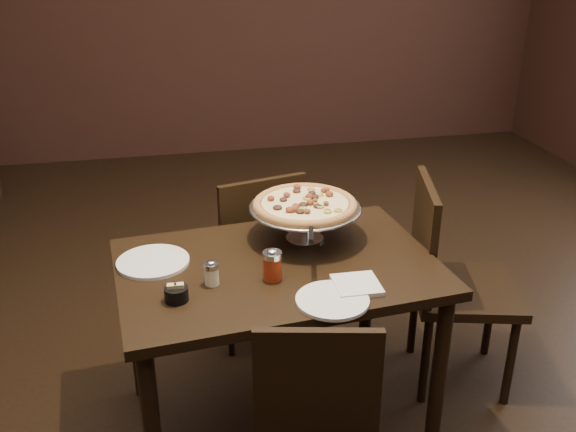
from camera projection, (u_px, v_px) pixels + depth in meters
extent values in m
cube|color=black|center=(299.00, 410.00, 2.72)|extent=(6.00, 7.00, 0.02)
cube|color=black|center=(278.00, 268.00, 2.37)|extent=(1.23, 0.88, 0.04)
cylinder|color=black|center=(439.00, 375.00, 2.38)|extent=(0.06, 0.06, 0.69)
cylinder|color=black|center=(135.00, 326.00, 2.67)|extent=(0.06, 0.06, 0.69)
cylinder|color=black|center=(367.00, 288.00, 2.95)|extent=(0.06, 0.06, 0.69)
cylinder|color=silver|center=(305.00, 238.00, 2.55)|extent=(0.15, 0.15, 0.01)
cylinder|color=silver|center=(305.00, 224.00, 2.52)|extent=(0.03, 0.03, 0.12)
cylinder|color=silver|center=(305.00, 209.00, 2.50)|extent=(0.11, 0.11, 0.01)
cylinder|color=#98989D|center=(305.00, 208.00, 2.49)|extent=(0.43, 0.43, 0.01)
torus|color=#98989D|center=(305.00, 207.00, 2.49)|extent=(0.44, 0.44, 0.01)
cylinder|color=#995A2E|center=(305.00, 205.00, 2.49)|extent=(0.40, 0.40, 0.01)
torus|color=#995A2E|center=(305.00, 204.00, 2.49)|extent=(0.41, 0.41, 0.03)
cylinder|color=#E7BE7F|center=(305.00, 203.00, 2.49)|extent=(0.34, 0.34, 0.01)
cylinder|color=#F9F2C1|center=(212.00, 276.00, 2.21)|extent=(0.05, 0.05, 0.07)
cylinder|color=silver|center=(211.00, 266.00, 2.20)|extent=(0.05, 0.05, 0.02)
ellipsoid|color=silver|center=(211.00, 262.00, 2.19)|extent=(0.03, 0.03, 0.01)
cylinder|color=maroon|center=(272.00, 268.00, 2.24)|extent=(0.06, 0.06, 0.09)
cylinder|color=silver|center=(272.00, 255.00, 2.22)|extent=(0.07, 0.07, 0.02)
ellipsoid|color=silver|center=(272.00, 251.00, 2.21)|extent=(0.04, 0.04, 0.01)
cylinder|color=black|center=(176.00, 294.00, 2.12)|extent=(0.08, 0.08, 0.05)
cube|color=tan|center=(172.00, 291.00, 2.11)|extent=(0.03, 0.03, 0.05)
cube|color=tan|center=(179.00, 291.00, 2.12)|extent=(0.03, 0.03, 0.05)
cube|color=silver|center=(357.00, 285.00, 2.21)|extent=(0.16, 0.16, 0.02)
cylinder|color=white|center=(153.00, 262.00, 2.36)|extent=(0.27, 0.27, 0.01)
cylinder|color=white|center=(332.00, 300.00, 2.12)|extent=(0.25, 0.25, 0.01)
cone|color=silver|center=(311.00, 236.00, 2.26)|extent=(0.13, 0.13, 0.00)
cylinder|color=black|center=(311.00, 235.00, 2.25)|extent=(0.05, 0.12, 0.02)
cube|color=black|center=(249.00, 256.00, 3.09)|extent=(0.49, 0.49, 0.04)
cube|color=black|center=(263.00, 225.00, 2.84)|extent=(0.40, 0.12, 0.43)
cylinder|color=black|center=(267.00, 273.00, 3.38)|extent=(0.03, 0.03, 0.40)
cylinder|color=black|center=(208.00, 286.00, 3.25)|extent=(0.03, 0.03, 0.40)
cylinder|color=black|center=(294.00, 303.00, 3.11)|extent=(0.03, 0.03, 0.40)
cylinder|color=black|center=(231.00, 319.00, 2.98)|extent=(0.03, 0.03, 0.40)
cube|color=black|center=(317.00, 386.00, 1.90)|extent=(0.38, 0.11, 0.40)
cube|color=black|center=(465.00, 291.00, 2.74)|extent=(0.53, 0.53, 0.04)
cube|color=black|center=(424.00, 235.00, 2.64)|extent=(0.14, 0.43, 0.45)
cylinder|color=black|center=(510.00, 362.00, 2.66)|extent=(0.04, 0.04, 0.42)
cylinder|color=black|center=(490.00, 315.00, 2.99)|extent=(0.04, 0.04, 0.42)
cylinder|color=black|center=(425.00, 359.00, 2.68)|extent=(0.04, 0.04, 0.42)
cylinder|color=black|center=(414.00, 313.00, 3.00)|extent=(0.04, 0.04, 0.42)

